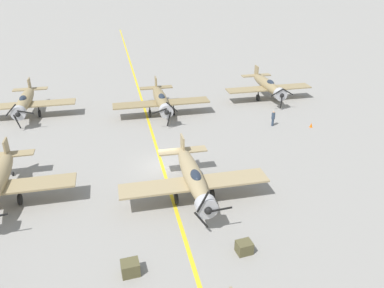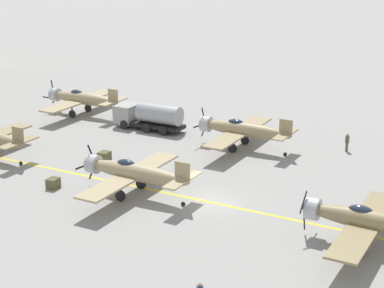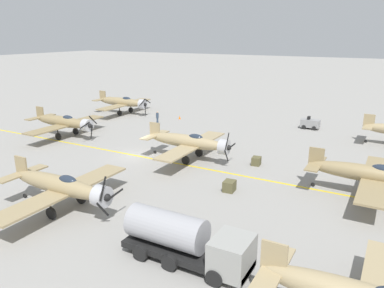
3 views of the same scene
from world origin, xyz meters
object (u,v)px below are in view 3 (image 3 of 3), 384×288
Objects in this scene: fuel_tanker at (186,240)px; ground_crew_inspecting at (157,117)px; airplane_near_left at (123,102)px; tow_tractor at (310,123)px; airplane_near_center at (64,122)px; traffic_cone at (180,117)px; supply_crate_mid_lane at (256,161)px; airplane_mid_center at (190,142)px; airplane_mid_right at (62,186)px; airplane_far_center at (371,174)px; supply_crate_by_tanker at (229,186)px.

ground_crew_inspecting is at bearing -143.17° from fuel_tanker.
airplane_near_left reaches higher than tow_tractor.
airplane_near_center is (15.42, 2.64, 0.00)m from airplane_near_left.
airplane_near_center reaches higher than traffic_cone.
supply_crate_mid_lane is (13.70, 28.63, -1.58)m from airplane_near_left.
tow_tractor is 20.03m from traffic_cone.
ground_crew_inspecting is (7.94, -21.08, 0.22)m from tow_tractor.
airplane_mid_center is at bearing 45.42° from ground_crew_inspecting.
traffic_cone is at bearing 161.73° from ground_crew_inspecting.
airplane_mid_right reaches higher than traffic_cone.
airplane_far_center is at bearing 59.93° from airplane_near_left.
airplane_near_center is at bearing -25.14° from traffic_cone.
airplane_near_left is 21.82× the size of traffic_cone.
airplane_far_center reaches higher than traffic_cone.
ground_crew_inspecting is at bearing -18.27° from traffic_cone.
airplane_far_center reaches higher than airplane_near_left.
airplane_near_center is 26.93m from supply_crate_by_tanker.
airplane_mid_center reaches higher than supply_crate_mid_lane.
airplane_mid_center is 10.64× the size of supply_crate_by_tanker.
airplane_far_center is 10.64× the size of supply_crate_by_tanker.
airplane_near_left is at bearing -150.12° from airplane_mid_right.
tow_tractor is at bearing 91.96° from airplane_near_left.
ground_crew_inspecting is (-13.62, -30.59, -1.00)m from airplane_far_center.
airplane_near_center is 26.10m from supply_crate_mid_lane.
airplane_near_left is at bearing -115.57° from supply_crate_mid_lane.
fuel_tanker is at bearing 6.90° from supply_crate_mid_lane.
airplane_far_center is 1.00× the size of airplane_mid_right.
fuel_tanker is (16.84, 28.24, -0.50)m from airplane_near_center.
airplane_far_center is (1.10, 17.88, 0.00)m from airplane_mid_center.
airplane_far_center reaches higher than airplane_mid_right.
airplane_far_center is at bearing 58.52° from traffic_cone.
traffic_cone is (-17.87, -29.18, -1.74)m from airplane_far_center.
airplane_far_center is at bearing 122.80° from airplane_mid_right.
airplane_mid_center reaches higher than ground_crew_inspecting.
ground_crew_inspecting is at bearing 63.93° from airplane_near_left.
airplane_near_left is at bearing -126.38° from supply_crate_by_tanker.
traffic_cone is (-16.77, -11.30, -1.74)m from airplane_mid_center.
airplane_mid_center reaches higher than traffic_cone.
supply_crate_mid_lane is at bearing 50.76° from traffic_cone.
airplane_near_center is 6.45× the size of ground_crew_inspecting.
airplane_mid_right is at bearing -45.53° from airplane_far_center.
airplane_near_left is 36.29m from airplane_mid_right.
ground_crew_inspecting reaches higher than tow_tractor.
airplane_far_center is 33.50m from ground_crew_inspecting.
airplane_mid_center is 17.87m from ground_crew_inspecting.
airplane_mid_center is 15.51m from airplane_mid_right.
airplane_mid_center is at bearing -151.22° from fuel_tanker.
airplane_far_center is 17.85m from fuel_tanker.
airplane_near_left is 6.45× the size of ground_crew_inspecting.
supply_crate_mid_lane is at bearing -4.53° from tow_tractor.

